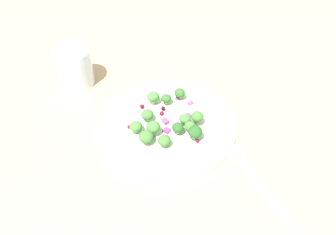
{
  "coord_description": "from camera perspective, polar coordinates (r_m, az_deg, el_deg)",
  "views": [
    {
      "loc": [
        -22.2,
        39.8,
        53.01
      ],
      "look_at": [
        2.58,
        -1.74,
        2.7
      ],
      "focal_mm": 37.57,
      "sensor_mm": 36.0,
      "label": 1
    }
  ],
  "objects": [
    {
      "name": "broccoli_floret_10",
      "position": [
        0.65,
        -0.55,
        -3.8
      ],
      "size": [
        2.47,
        2.47,
        2.5
      ],
      "color": "#9EC684",
      "rests_on": "plate"
    },
    {
      "name": "broccoli_floret_9",
      "position": [
        0.66,
        4.43,
        -2.36
      ],
      "size": [
        2.77,
        2.77,
        2.81
      ],
      "color": "#8EB77A",
      "rests_on": "plate"
    },
    {
      "name": "onion_bit_0",
      "position": [
        0.74,
        3.64,
        2.34
      ],
      "size": [
        1.35,
        1.5,
        0.44
      ],
      "primitive_type": "cube",
      "rotation": [
        0.0,
        0.0,
        1.04
      ],
      "color": "#934C84",
      "rests_on": "plate"
    },
    {
      "name": "plate",
      "position": [
        0.71,
        -0.0,
        -1.03
      ],
      "size": [
        27.49,
        27.49,
        1.7
      ],
      "color": "white",
      "rests_on": "ground_plane"
    },
    {
      "name": "cranberry_4",
      "position": [
        0.7,
        -6.3,
        -1.51
      ],
      "size": [
        0.81,
        0.81,
        0.81
      ],
      "primitive_type": "sphere",
      "color": "maroon",
      "rests_on": "plate"
    },
    {
      "name": "broccoli_floret_4",
      "position": [
        0.73,
        -0.27,
        3.08
      ],
      "size": [
        2.18,
        2.18,
        2.2
      ],
      "color": "#9EC684",
      "rests_on": "plate"
    },
    {
      "name": "onion_bit_5",
      "position": [
        0.68,
        3.84,
        -2.53
      ],
      "size": [
        1.32,
        1.23,
        0.31
      ],
      "primitive_type": "cube",
      "rotation": [
        0.0,
        0.0,
        2.63
      ],
      "color": "#A35B93",
      "rests_on": "plate"
    },
    {
      "name": "onion_bit_1",
      "position": [
        0.75,
        1.64,
        3.21
      ],
      "size": [
        1.24,
        1.31,
        0.34
      ],
      "primitive_type": "cube",
      "rotation": [
        0.0,
        0.0,
        1.79
      ],
      "color": "#934C84",
      "rests_on": "plate"
    },
    {
      "name": "water_glass",
      "position": [
        0.82,
        -14.82,
        7.91
      ],
      "size": [
        7.64,
        7.64,
        8.8
      ],
      "primitive_type": "cylinder",
      "color": "silver",
      "rests_on": "ground_plane"
    },
    {
      "name": "fork",
      "position": [
        0.66,
        13.9,
        -9.44
      ],
      "size": [
        16.59,
        11.63,
        0.5
      ],
      "color": "silver",
      "rests_on": "ground_plane"
    },
    {
      "name": "cranberry_5",
      "position": [
        0.67,
        4.91,
        -3.57
      ],
      "size": [
        0.75,
        0.75,
        0.75
      ],
      "primitive_type": "sphere",
      "color": "maroon",
      "rests_on": "plate"
    },
    {
      "name": "broccoli_floret_12",
      "position": [
        0.73,
        -2.44,
        3.38
      ],
      "size": [
        2.63,
        2.63,
        2.66
      ],
      "color": "#ADD18E",
      "rests_on": "plate"
    },
    {
      "name": "cranberry_0",
      "position": [
        0.69,
        4.72,
        -1.89
      ],
      "size": [
        0.82,
        0.82,
        0.82
      ],
      "primitive_type": "sphere",
      "color": "maroon",
      "rests_on": "plate"
    },
    {
      "name": "onion_bit_2",
      "position": [
        0.72,
        3.1,
        0.47
      ],
      "size": [
        1.41,
        1.32,
        0.35
      ],
      "primitive_type": "cube",
      "rotation": [
        0.0,
        0.0,
        2.14
      ],
      "color": "#934C84",
      "rests_on": "plate"
    },
    {
      "name": "cranberry_2",
      "position": [
        0.73,
        -4.24,
        1.82
      ],
      "size": [
        0.92,
        0.92,
        0.92
      ],
      "primitive_type": "sphere",
      "color": "maroon",
      "rests_on": "plate"
    },
    {
      "name": "broccoli_floret_1",
      "position": [
        0.68,
        3.57,
        -1.42
      ],
      "size": [
        2.19,
        2.19,
        2.22
      ],
      "color": "#9EC684",
      "rests_on": "plate"
    },
    {
      "name": "ground_plane",
      "position": [
        0.71,
        1.08,
        -3.73
      ],
      "size": [
        180.0,
        180.0,
        2.0
      ],
      "primitive_type": "cube",
      "color": "tan"
    },
    {
      "name": "broccoli_floret_2",
      "position": [
        0.69,
        4.75,
        0.13
      ],
      "size": [
        2.52,
        2.52,
        2.55
      ],
      "color": "#8EB77A",
      "rests_on": "plate"
    },
    {
      "name": "broccoli_floret_3",
      "position": [
        0.67,
        1.55,
        -1.7
      ],
      "size": [
        2.29,
        2.29,
        2.32
      ],
      "color": "#9EC684",
      "rests_on": "plate"
    },
    {
      "name": "dressing_pool",
      "position": [
        0.71,
        -0.0,
        -0.79
      ],
      "size": [
        15.94,
        15.94,
        0.2
      ],
      "primitive_type": "cylinder",
      "color": "white",
      "rests_on": "plate"
    },
    {
      "name": "broccoli_floret_0",
      "position": [
        0.67,
        -2.42,
        -1.57
      ],
      "size": [
        2.76,
        2.76,
        2.79
      ],
      "color": "#9EC684",
      "rests_on": "plate"
    },
    {
      "name": "broccoli_floret_8",
      "position": [
        0.69,
        2.76,
        -0.22
      ],
      "size": [
        2.35,
        2.35,
        2.38
      ],
      "color": "#ADD18E",
      "rests_on": "plate"
    },
    {
      "name": "broccoli_floret_5",
      "position": [
        0.7,
        -3.4,
        0.38
      ],
      "size": [
        2.55,
        2.55,
        2.58
      ],
      "color": "#9EC684",
      "rests_on": "plate"
    },
    {
      "name": "broccoli_floret_7",
      "position": [
        0.66,
        -3.56,
        -3.15
      ],
      "size": [
        2.84,
        2.84,
        2.88
      ],
      "color": "#8EB77A",
      "rests_on": "plate"
    },
    {
      "name": "onion_bit_4",
      "position": [
        0.69,
        -0.19,
        -2.12
      ],
      "size": [
        1.5,
        1.4,
        0.53
      ],
      "primitive_type": "cube",
      "rotation": [
        0.0,
        0.0,
        1.44
      ],
      "color": "#843D75",
      "rests_on": "plate"
    },
    {
      "name": "broccoli_floret_11",
      "position": [
        0.68,
        -5.23,
        -1.51
      ],
      "size": [
        2.5,
        2.5,
        2.53
      ],
      "color": "#8EB77A",
      "rests_on": "plate"
    },
    {
      "name": "broccoli_floret_6",
      "position": [
        0.75,
        1.91,
        3.98
      ],
      "size": [
        2.33,
        2.33,
        2.36
      ],
      "color": "#8EB77A",
      "rests_on": "plate"
    },
    {
      "name": "cranberry_1",
      "position": [
        0.72,
        -0.8,
        1.49
      ],
      "size": [
        0.89,
        0.89,
        0.89
      ],
      "primitive_type": "sphere",
      "color": "#4C0A14",
      "rests_on": "plate"
    },
    {
      "name": "cranberry_3",
      "position": [
        0.72,
        -1.03,
        0.67
      ],
      "size": [
        0.94,
        0.94,
        0.94
      ],
      "primitive_type": "sphere",
      "color": "maroon",
      "rests_on": "plate"
    },
    {
      "name": "onion_bit_3",
      "position": [
        0.7,
        -0.46,
        -0.54
      ],
      "size": [
        1.72,
        1.61,
        0.53
      ],
      "primitive_type": "cube",
      "rotation": [
        0.0,
        0.0,
        2.71
      ],
      "color": "#934C84",
      "rests_on": "plate"
    }
  ]
}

